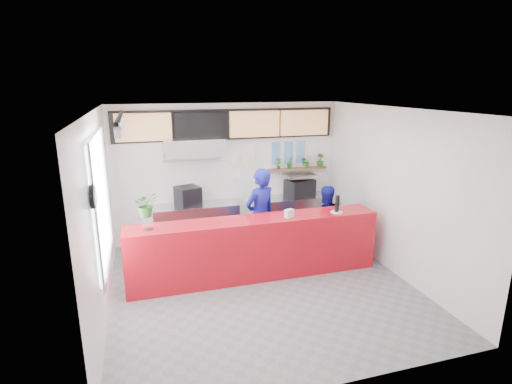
{
  "coord_description": "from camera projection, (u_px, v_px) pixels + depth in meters",
  "views": [
    {
      "loc": [
        -1.88,
        -5.96,
        3.38
      ],
      "look_at": [
        0.1,
        0.7,
        1.5
      ],
      "focal_mm": 28.0,
      "sensor_mm": 36.0,
      "label": 1
    }
  ],
  "objects": [
    {
      "name": "wall_clock_face",
      "position": [
        95.0,
        197.0,
        4.88
      ],
      "size": [
        0.02,
        0.26,
        0.26
      ],
      "primitive_type": "cylinder",
      "rotation": [
        0.0,
        1.57,
        0.0
      ],
      "color": "white",
      "rests_on": "wall_left"
    },
    {
      "name": "dec_plate_b",
      "position": [
        248.0,
        165.0,
        8.89
      ],
      "size": [
        0.24,
        0.03,
        0.24
      ],
      "primitive_type": "cylinder",
      "rotation": [
        1.57,
        0.0,
        0.0
      ],
      "color": "silver",
      "rests_on": "wall_back"
    },
    {
      "name": "floor",
      "position": [
        262.0,
        286.0,
        6.91
      ],
      "size": [
        5.0,
        5.0,
        0.0
      ],
      "primitive_type": "plane",
      "color": "slate",
      "rests_on": "ground"
    },
    {
      "name": "pepper_mill",
      "position": [
        337.0,
        204.0,
        7.29
      ],
      "size": [
        0.1,
        0.1,
        0.31
      ],
      "primitive_type": "cylinder",
      "rotation": [
        0.0,
        0.0,
        0.36
      ],
      "color": "black",
      "rests_on": "white_plate"
    },
    {
      "name": "prep_bench",
      "position": [
        196.0,
        225.0,
        8.61
      ],
      "size": [
        1.8,
        0.6,
        0.9
      ],
      "primitive_type": "cube",
      "color": "#B2B5BA",
      "rests_on": "ground"
    },
    {
      "name": "glass_vase",
      "position": [
        148.0,
        223.0,
        6.46
      ],
      "size": [
        0.24,
        0.24,
        0.22
      ],
      "primitive_type": "cylinder",
      "rotation": [
        0.0,
        0.0,
        0.38
      ],
      "color": "silver",
      "rests_on": "service_counter"
    },
    {
      "name": "wall_back",
      "position": [
        229.0,
        172.0,
        8.83
      ],
      "size": [
        5.0,
        0.0,
        5.0
      ],
      "primitive_type": "plane",
      "rotation": [
        1.57,
        0.0,
        0.0
      ],
      "color": "white",
      "rests_on": "ground"
    },
    {
      "name": "wall_right",
      "position": [
        394.0,
        192.0,
        7.21
      ],
      "size": [
        0.0,
        5.0,
        5.0
      ],
      "primitive_type": "plane",
      "rotation": [
        1.57,
        0.0,
        -1.57
      ],
      "color": "white",
      "rests_on": "ground"
    },
    {
      "name": "dec_plate_c",
      "position": [
        235.0,
        174.0,
        8.86
      ],
      "size": [
        0.24,
        0.03,
        0.24
      ],
      "primitive_type": "cylinder",
      "rotation": [
        1.57,
        0.0,
        0.0
      ],
      "color": "silver",
      "rests_on": "wall_back"
    },
    {
      "name": "track_rail",
      "position": [
        119.0,
        117.0,
        5.57
      ],
      "size": [
        0.05,
        2.4,
        0.04
      ],
      "primitive_type": "cube",
      "color": "black",
      "rests_on": "ceiling"
    },
    {
      "name": "herb_d",
      "position": [
        320.0,
        160.0,
        9.29
      ],
      "size": [
        0.18,
        0.17,
        0.3
      ],
      "primitive_type": "imported",
      "rotation": [
        0.0,
        0.0,
        0.09
      ],
      "color": "#265C20",
      "rests_on": "herb_shelf"
    },
    {
      "name": "herb_c",
      "position": [
        306.0,
        161.0,
        9.2
      ],
      "size": [
        0.32,
        0.31,
        0.29
      ],
      "primitive_type": "imported",
      "rotation": [
        0.0,
        0.0,
        0.38
      ],
      "color": "#265C20",
      "rests_on": "herb_shelf"
    },
    {
      "name": "menu_board_mid_right",
      "position": [
        255.0,
        124.0,
        8.61
      ],
      "size": [
        1.1,
        0.1,
        0.55
      ],
      "primitive_type": "cube",
      "color": "tan",
      "rests_on": "wall_back"
    },
    {
      "name": "extraction_hood",
      "position": [
        193.0,
        147.0,
        8.12
      ],
      "size": [
        1.2,
        0.7,
        0.35
      ],
      "primitive_type": "cube",
      "color": "#B2B5BA",
      "rests_on": "ceiling"
    },
    {
      "name": "dec_plate_d",
      "position": [
        251.0,
        153.0,
        8.84
      ],
      "size": [
        0.24,
        0.03,
        0.24
      ],
      "primitive_type": "cylinder",
      "rotation": [
        1.57,
        0.0,
        0.0
      ],
      "color": "silver",
      "rests_on": "wall_back"
    },
    {
      "name": "staff_center",
      "position": [
        260.0,
        216.0,
        7.62
      ],
      "size": [
        0.81,
        0.68,
        1.88
      ],
      "primitive_type": "imported",
      "rotation": [
        0.0,
        0.0,
        3.54
      ],
      "color": "navy",
      "rests_on": "ground"
    },
    {
      "name": "dec_plate_a",
      "position": [
        235.0,
        161.0,
        8.78
      ],
      "size": [
        0.24,
        0.03,
        0.24
      ],
      "primitive_type": "cylinder",
      "rotation": [
        1.57,
        0.0,
        0.0
      ],
      "color": "silver",
      "rests_on": "wall_back"
    },
    {
      "name": "herb_b",
      "position": [
        290.0,
        162.0,
        9.09
      ],
      "size": [
        0.2,
        0.19,
        0.3
      ],
      "primitive_type": "imported",
      "rotation": [
        0.0,
        0.0,
        0.39
      ],
      "color": "#265C20",
      "rests_on": "herb_shelf"
    },
    {
      "name": "photo_frame_b",
      "position": [
        288.0,
        147.0,
        9.07
      ],
      "size": [
        0.2,
        0.02,
        0.25
      ],
      "primitive_type": "cube",
      "color": "#598CBF",
      "rests_on": "wall_back"
    },
    {
      "name": "herb_shelf",
      "position": [
        297.0,
        169.0,
        9.18
      ],
      "size": [
        1.4,
        0.18,
        0.04
      ],
      "primitive_type": "cube",
      "color": "brown",
      "rests_on": "wall_back"
    },
    {
      "name": "window_pane",
      "position": [
        102.0,
        198.0,
        6.07
      ],
      "size": [
        0.04,
        2.2,
        1.9
      ],
      "primitive_type": "cube",
      "color": "silver",
      "rests_on": "wall_left"
    },
    {
      "name": "espresso_machine",
      "position": [
        300.0,
        188.0,
        9.1
      ],
      "size": [
        0.69,
        0.56,
        0.39
      ],
      "primitive_type": "cube",
      "rotation": [
        0.0,
        0.0,
        0.24
      ],
      "color": "black",
      "rests_on": "right_bench"
    },
    {
      "name": "photo_frame_f",
      "position": [
        300.0,
        157.0,
        9.22
      ],
      "size": [
        0.2,
        0.02,
        0.25
      ],
      "primitive_type": "cube",
      "color": "#598CBF",
      "rests_on": "wall_back"
    },
    {
      "name": "menu_board_far_left",
      "position": [
        143.0,
        127.0,
        7.97
      ],
      "size": [
        1.1,
        0.1,
        0.55
      ],
      "primitive_type": "cube",
      "color": "tan",
      "rests_on": "wall_back"
    },
    {
      "name": "photo_frame_d",
      "position": [
        276.0,
        159.0,
        9.05
      ],
      "size": [
        0.2,
        0.02,
        0.25
      ],
      "primitive_type": "cube",
      "color": "#598CBF",
      "rests_on": "wall_back"
    },
    {
      "name": "wall_left",
      "position": [
        100.0,
        217.0,
        5.83
      ],
      "size": [
        0.0,
        5.0,
        5.0
      ],
      "primitive_type": "plane",
      "rotation": [
        1.57,
        0.0,
        1.57
      ],
      "color": "white",
      "rests_on": "ground"
    },
    {
      "name": "hood_lip",
      "position": [
        194.0,
        156.0,
        8.17
      ],
      "size": [
        1.2,
        0.69,
        0.31
      ],
      "primitive_type": "cube",
      "rotation": [
        -0.35,
        0.0,
        0.0
      ],
      "color": "#B2B5BA",
      "rests_on": "ceiling"
    },
    {
      "name": "menu_board_far_right",
      "position": [
        304.0,
        123.0,
        8.93
      ],
      "size": [
        1.1,
        0.1,
        0.55
      ],
      "primitive_type": "cube",
      "color": "tan",
      "rests_on": "wall_back"
    },
    {
      "name": "herb_a",
      "position": [
        278.0,
        163.0,
        9.01
      ],
      "size": [
        0.15,
        0.11,
        0.27
      ],
      "primitive_type": "imported",
      "rotation": [
        0.0,
        0.0,
        0.06
      ],
      "color": "#265C20",
      "rests_on": "herb_shelf"
    },
    {
      "name": "wall_clock_rim",
      "position": [
        93.0,
        197.0,
        4.87
      ],
      "size": [
        0.05,
        0.3,
        0.3
      ],
      "primitive_type": "cylinder",
      "rotation": [
        0.0,
        1.57,
        0.0
      ],
      "color": "black",
      "rests_on": "wall_left"
    },
    {
      "name": "panini_oven",
      "position": [
        188.0,
        196.0,
        8.4
      ],
      "size": [
        0.57,
        0.57,
        0.4
      ],
      "primitive_type": "cube",
      "rotation": [
        0.0,
        0.0,
        0.34
      ],
      "color": "black",
      "rests_on": "prep_bench"
    },
    {
      "name": "staff_right",
      "position": [
        324.0,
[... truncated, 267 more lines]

